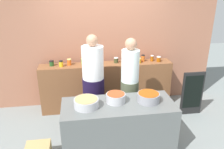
# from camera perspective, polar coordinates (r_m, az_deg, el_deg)

# --- Properties ---
(ground) EXTENTS (12.00, 12.00, 0.00)m
(ground) POSITION_cam_1_polar(r_m,az_deg,el_deg) (4.17, 0.75, -15.33)
(ground) COLOR gray
(storefront_wall) EXTENTS (4.80, 0.12, 3.00)m
(storefront_wall) POSITION_cam_1_polar(r_m,az_deg,el_deg) (4.87, -1.98, 9.69)
(storefront_wall) COLOR #A4684E
(storefront_wall) RESTS_ON ground
(display_shelf) EXTENTS (2.70, 0.36, 0.99)m
(display_shelf) POSITION_cam_1_polar(r_m,az_deg,el_deg) (4.86, -1.34, -2.85)
(display_shelf) COLOR brown
(display_shelf) RESTS_ON ground
(prep_table) EXTENTS (1.70, 0.70, 0.83)m
(prep_table) POSITION_cam_1_polar(r_m,az_deg,el_deg) (3.69, 1.56, -12.96)
(prep_table) COLOR #5A5E5D
(prep_table) RESTS_ON ground
(preserve_jar_0) EXTENTS (0.09, 0.09, 0.10)m
(preserve_jar_0) POSITION_cam_1_polar(r_m,az_deg,el_deg) (4.70, -14.72, 2.72)
(preserve_jar_0) COLOR #225021
(preserve_jar_0) RESTS_ON display_shelf
(preserve_jar_1) EXTENTS (0.08, 0.08, 0.12)m
(preserve_jar_1) POSITION_cam_1_polar(r_m,az_deg,el_deg) (4.60, -12.51, 2.64)
(preserve_jar_1) COLOR gold
(preserve_jar_1) RESTS_ON display_shelf
(preserve_jar_2) EXTENTS (0.08, 0.08, 0.13)m
(preserve_jar_2) POSITION_cam_1_polar(r_m,az_deg,el_deg) (4.66, -10.54, 3.06)
(preserve_jar_2) COLOR orange
(preserve_jar_2) RESTS_ON display_shelf
(preserve_jar_3) EXTENTS (0.07, 0.07, 0.13)m
(preserve_jar_3) POSITION_cam_1_polar(r_m,az_deg,el_deg) (4.67, -7.27, 3.30)
(preserve_jar_3) COLOR olive
(preserve_jar_3) RESTS_ON display_shelf
(preserve_jar_4) EXTENTS (0.08, 0.08, 0.13)m
(preserve_jar_4) POSITION_cam_1_polar(r_m,az_deg,el_deg) (4.69, -3.59, 3.53)
(preserve_jar_4) COLOR #471044
(preserve_jar_4) RESTS_ON display_shelf
(preserve_jar_5) EXTENTS (0.09, 0.09, 0.11)m
(preserve_jar_5) POSITION_cam_1_polar(r_m,az_deg,el_deg) (4.72, 1.01, 3.58)
(preserve_jar_5) COLOR #3B4224
(preserve_jar_5) RESTS_ON display_shelf
(preserve_jar_6) EXTENTS (0.07, 0.07, 0.14)m
(preserve_jar_6) POSITION_cam_1_polar(r_m,az_deg,el_deg) (4.69, 2.80, 3.65)
(preserve_jar_6) COLOR #324430
(preserve_jar_6) RESTS_ON display_shelf
(preserve_jar_7) EXTENTS (0.07, 0.07, 0.10)m
(preserve_jar_7) POSITION_cam_1_polar(r_m,az_deg,el_deg) (4.74, 5.26, 3.51)
(preserve_jar_7) COLOR orange
(preserve_jar_7) RESTS_ON display_shelf
(preserve_jar_8) EXTENTS (0.08, 0.08, 0.11)m
(preserve_jar_8) POSITION_cam_1_polar(r_m,az_deg,el_deg) (4.74, 6.68, 3.48)
(preserve_jar_8) COLOR gold
(preserve_jar_8) RESTS_ON display_shelf
(preserve_jar_9) EXTENTS (0.07, 0.07, 0.14)m
(preserve_jar_9) POSITION_cam_1_polar(r_m,az_deg,el_deg) (4.84, 7.68, 4.02)
(preserve_jar_9) COLOR #CA6022
(preserve_jar_9) RESTS_ON display_shelf
(preserve_jar_10) EXTENTS (0.07, 0.07, 0.12)m
(preserve_jar_10) POSITION_cam_1_polar(r_m,az_deg,el_deg) (4.90, 9.87, 4.00)
(preserve_jar_10) COLOR #994C0E
(preserve_jar_10) RESTS_ON display_shelf
(preserve_jar_11) EXTENTS (0.09, 0.09, 0.11)m
(preserve_jar_11) POSITION_cam_1_polar(r_m,az_deg,el_deg) (4.89, 11.48, 3.77)
(preserve_jar_11) COLOR #99480B
(preserve_jar_11) RESTS_ON display_shelf
(cooking_pot_left) EXTENTS (0.36, 0.36, 0.13)m
(cooking_pot_left) POSITION_cam_1_polar(r_m,az_deg,el_deg) (3.39, -6.38, -7.01)
(cooking_pot_left) COLOR #B7B7BC
(cooking_pot_left) RESTS_ON prep_table
(cooking_pot_center) EXTENTS (0.29, 0.29, 0.14)m
(cooking_pot_center) POSITION_cam_1_polar(r_m,az_deg,el_deg) (3.50, 0.94, -5.79)
(cooking_pot_center) COLOR #B7B7BC
(cooking_pot_center) RESTS_ON prep_table
(cooking_pot_right) EXTENTS (0.34, 0.34, 0.14)m
(cooking_pot_right) POSITION_cam_1_polar(r_m,az_deg,el_deg) (3.56, 8.99, -5.60)
(cooking_pot_right) COLOR gray
(cooking_pot_right) RESTS_ON prep_table
(cook_with_tongs) EXTENTS (0.39, 0.39, 1.73)m
(cook_with_tongs) POSITION_cam_1_polar(r_m,az_deg,el_deg) (4.16, -4.59, -3.01)
(cook_with_tongs) COLOR black
(cook_with_tongs) RESTS_ON ground
(cook_in_cap) EXTENTS (0.32, 0.32, 1.68)m
(cook_in_cap) POSITION_cam_1_polar(r_m,az_deg,el_deg) (4.12, 4.37, -3.43)
(cook_in_cap) COLOR #4E553D
(cook_in_cap) RESTS_ON ground
(chalkboard_sign) EXTENTS (0.44, 0.05, 0.91)m
(chalkboard_sign) POSITION_cam_1_polar(r_m,az_deg,el_deg) (4.89, 19.25, -4.43)
(chalkboard_sign) COLOR black
(chalkboard_sign) RESTS_ON ground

